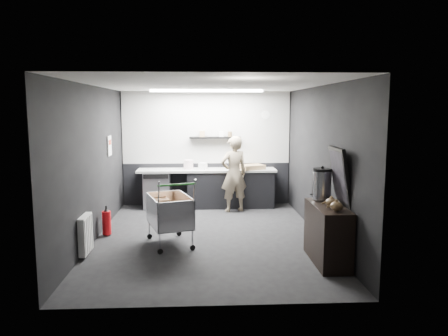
{
  "coord_description": "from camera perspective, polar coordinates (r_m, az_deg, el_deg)",
  "views": [
    {
      "loc": [
        -0.11,
        -7.62,
        2.31
      ],
      "look_at": [
        0.3,
        0.4,
        1.2
      ],
      "focal_mm": 35.0,
      "sensor_mm": 36.0,
      "label": 1
    }
  ],
  "objects": [
    {
      "name": "kitchen_wall_panel",
      "position": [
        10.36,
        -2.32,
        5.3
      ],
      "size": [
        3.95,
        0.02,
        1.7
      ],
      "primitive_type": "cube",
      "color": "#B1B0AC",
      "rests_on": "wall_back"
    },
    {
      "name": "sideboard",
      "position": [
        6.79,
        13.41,
        -7.35
      ],
      "size": [
        0.5,
        1.16,
        1.74
      ],
      "color": "black",
      "rests_on": "floor"
    },
    {
      "name": "floating_shelf",
      "position": [
        10.26,
        -1.18,
        4.0
      ],
      "size": [
        1.2,
        0.22,
        0.04
      ],
      "primitive_type": "cube",
      "color": "black",
      "rests_on": "wall_back"
    },
    {
      "name": "radiator",
      "position": [
        7.23,
        -17.65,
        -8.25
      ],
      "size": [
        0.1,
        0.5,
        0.6
      ],
      "primitive_type": "cube",
      "color": "white",
      "rests_on": "wall_left"
    },
    {
      "name": "floor",
      "position": [
        7.96,
        -2.02,
        -9.02
      ],
      "size": [
        5.5,
        5.5,
        0.0
      ],
      "primitive_type": "plane",
      "color": "black",
      "rests_on": "ground"
    },
    {
      "name": "poster_red_band",
      "position": [
        9.13,
        -14.71,
        3.27
      ],
      "size": [
        0.02,
        0.22,
        0.1
      ],
      "primitive_type": "cube",
      "color": "red",
      "rests_on": "poster"
    },
    {
      "name": "wall_clock",
      "position": [
        10.45,
        5.43,
        6.94
      ],
      "size": [
        0.2,
        0.03,
        0.2
      ],
      "primitive_type": "cylinder",
      "rotation": [
        1.57,
        0.0,
        0.0
      ],
      "color": "white",
      "rests_on": "wall_back"
    },
    {
      "name": "fire_extinguisher",
      "position": [
        8.27,
        -15.08,
        -6.81
      ],
      "size": [
        0.16,
        0.16,
        0.53
      ],
      "color": "red",
      "rests_on": "floor"
    },
    {
      "name": "prep_counter",
      "position": [
        10.21,
        -1.49,
        -2.6
      ],
      "size": [
        3.2,
        0.61,
        0.9
      ],
      "color": "black",
      "rests_on": "floor"
    },
    {
      "name": "cardboard_box",
      "position": [
        10.14,
        3.68,
        0.14
      ],
      "size": [
        0.62,
        0.55,
        0.1
      ],
      "primitive_type": "cube",
      "rotation": [
        0.0,
        0.0,
        0.38
      ],
      "color": "#9F7E54",
      "rests_on": "prep_counter"
    },
    {
      "name": "pink_tub",
      "position": [
        10.12,
        -4.67,
        0.44
      ],
      "size": [
        0.22,
        0.22,
        0.22
      ],
      "primitive_type": "cylinder",
      "color": "silver",
      "rests_on": "prep_counter"
    },
    {
      "name": "person",
      "position": [
        9.72,
        1.3,
        -0.79
      ],
      "size": [
        0.71,
        0.58,
        1.7
      ],
      "primitive_type": "imported",
      "rotation": [
        0.0,
        0.0,
        3.45
      ],
      "color": "#B8AD91",
      "rests_on": "floor"
    },
    {
      "name": "ceiling_strip",
      "position": [
        9.47,
        -2.28,
        10.03
      ],
      "size": [
        2.4,
        0.2,
        0.04
      ],
      "primitive_type": "cube",
      "color": "white",
      "rests_on": "ceiling"
    },
    {
      "name": "wall_back",
      "position": [
        10.41,
        -2.3,
        2.56
      ],
      "size": [
        5.5,
        0.0,
        5.5
      ],
      "primitive_type": "plane",
      "rotation": [
        1.57,
        0.0,
        0.0
      ],
      "color": "black",
      "rests_on": "floor"
    },
    {
      "name": "dado_panel",
      "position": [
        10.5,
        -2.27,
        -2.07
      ],
      "size": [
        3.95,
        0.02,
        1.0
      ],
      "primitive_type": "cube",
      "color": "black",
      "rests_on": "wall_back"
    },
    {
      "name": "poster",
      "position": [
        9.14,
        -14.73,
        2.83
      ],
      "size": [
        0.02,
        0.3,
        0.4
      ],
      "primitive_type": "cube",
      "color": "white",
      "rests_on": "wall_left"
    },
    {
      "name": "wall_left",
      "position": [
        7.9,
        -16.73,
        0.54
      ],
      "size": [
        0.0,
        5.5,
        5.5
      ],
      "primitive_type": "plane",
      "rotation": [
        1.57,
        0.0,
        1.57
      ],
      "color": "black",
      "rests_on": "floor"
    },
    {
      "name": "wall_front",
      "position": [
        4.96,
        -1.59,
        -3.31
      ],
      "size": [
        5.5,
        0.0,
        5.5
      ],
      "primitive_type": "plane",
      "rotation": [
        -1.57,
        0.0,
        0.0
      ],
      "color": "black",
      "rests_on": "floor"
    },
    {
      "name": "white_container",
      "position": [
        10.07,
        -2.79,
        0.23
      ],
      "size": [
        0.21,
        0.19,
        0.15
      ],
      "primitive_type": "cube",
      "rotation": [
        0.0,
        0.0,
        -0.41
      ],
      "color": "white",
      "rests_on": "prep_counter"
    },
    {
      "name": "shopping_cart",
      "position": [
        7.47,
        -7.15,
        -5.88
      ],
      "size": [
        0.9,
        1.21,
        1.14
      ],
      "color": "silver",
      "rests_on": "floor"
    },
    {
      "name": "wall_right",
      "position": [
        7.96,
        12.48,
        0.74
      ],
      "size": [
        0.0,
        5.5,
        5.5
      ],
      "primitive_type": "plane",
      "rotation": [
        1.57,
        0.0,
        -1.57
      ],
      "color": "black",
      "rests_on": "floor"
    },
    {
      "name": "ceiling",
      "position": [
        7.63,
        -2.12,
        10.78
      ],
      "size": [
        5.5,
        5.5,
        0.0
      ],
      "primitive_type": "plane",
      "rotation": [
        3.14,
        0.0,
        0.0
      ],
      "color": "white",
      "rests_on": "wall_back"
    }
  ]
}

